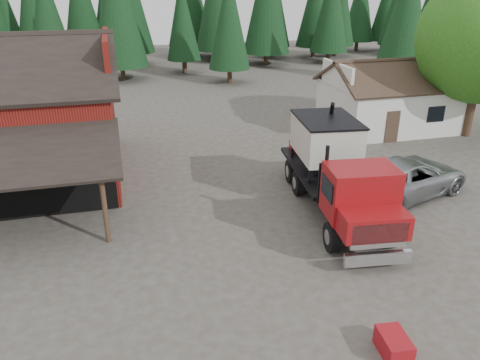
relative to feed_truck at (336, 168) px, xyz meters
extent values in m
plane|color=#433D34|center=(-4.01, -2.34, -2.03)|extent=(120.00, 120.00, 0.00)
cube|color=maroon|center=(-9.01, 7.66, 3.97)|extent=(0.25, 7.00, 2.00)
cylinder|color=#382619|center=(-9.61, -0.24, -0.63)|extent=(0.20, 0.20, 2.80)
cube|color=silver|center=(8.99, 10.66, -0.53)|extent=(8.00, 6.00, 3.00)
cube|color=#38281E|center=(8.99, 9.16, 1.72)|extent=(8.60, 3.42, 1.80)
cube|color=#38281E|center=(8.99, 12.16, 1.72)|extent=(8.60, 3.42, 1.80)
cube|color=silver|center=(4.99, 10.66, 1.72)|extent=(0.20, 4.20, 1.50)
cube|color=silver|center=(12.99, 10.66, 1.72)|extent=(0.20, 4.20, 1.50)
cube|color=#38281E|center=(7.49, 7.64, -1.03)|extent=(0.90, 0.06, 2.00)
cube|color=black|center=(10.49, 7.64, -0.43)|extent=(1.20, 0.06, 1.00)
cylinder|color=#382619|center=(12.99, 7.66, -0.43)|extent=(0.60, 0.60, 3.20)
sphere|color=#2C5E15|center=(11.79, 8.46, 2.97)|extent=(4.40, 4.40, 4.40)
cylinder|color=#382619|center=(1.99, 27.66, -1.23)|extent=(0.44, 0.44, 1.60)
cone|color=black|center=(1.99, 27.66, 3.87)|extent=(3.96, 3.96, 9.00)
cylinder|color=#382619|center=(17.99, 23.66, -1.23)|extent=(0.44, 0.44, 1.60)
cone|color=black|center=(17.99, 23.66, 4.87)|extent=(4.84, 4.84, 11.00)
cylinder|color=#382619|center=(-8.01, 31.66, -1.23)|extent=(0.44, 0.44, 1.60)
cone|color=black|center=(-8.01, 31.66, 5.37)|extent=(5.28, 5.28, 12.00)
cylinder|color=black|center=(-1.49, -3.03, -1.45)|extent=(0.50, 1.19, 1.16)
cylinder|color=black|center=(0.70, -3.29, -1.45)|extent=(0.50, 1.19, 1.16)
cylinder|color=black|center=(-0.88, 1.98, -1.45)|extent=(0.50, 1.19, 1.16)
cylinder|color=black|center=(1.31, 1.72, -1.45)|extent=(0.50, 1.19, 1.16)
cylinder|color=black|center=(-0.70, 3.44, -1.45)|extent=(0.50, 1.19, 1.16)
cylinder|color=black|center=(1.49, 3.18, -1.45)|extent=(0.50, 1.19, 1.16)
cube|color=black|center=(0.01, 0.18, -1.03)|extent=(2.24, 9.11, 0.42)
cube|color=silver|center=(-0.59, -4.78, -1.45)|extent=(2.42, 0.48, 0.47)
cube|color=silver|center=(-0.57, -4.67, -0.61)|extent=(2.00, 0.34, 0.95)
cube|color=maroon|center=(-0.50, -4.05, -0.45)|extent=(2.51, 1.64, 0.89)
cube|color=maroon|center=(-0.33, -2.69, 0.13)|extent=(2.72, 2.08, 1.94)
cube|color=black|center=(-0.44, -3.52, 0.44)|extent=(2.20, 0.35, 0.95)
cylinder|color=black|center=(-1.26, -1.62, 0.71)|extent=(0.16, 0.16, 1.89)
cube|color=black|center=(-0.21, -1.65, 0.07)|extent=(2.57, 0.44, 1.68)
cube|color=black|center=(0.19, 1.64, -0.75)|extent=(3.39, 6.37, 0.17)
cube|color=beige|center=(0.19, 1.64, 0.81)|extent=(2.82, 3.73, 1.68)
cone|color=beige|center=(0.19, 1.64, -0.24)|extent=(2.57, 2.57, 0.74)
cube|color=black|center=(0.19, 1.64, 1.67)|extent=(2.93, 3.85, 0.08)
cylinder|color=black|center=(0.99, 3.03, 0.71)|extent=(1.04, 2.23, 3.21)
cube|color=maroon|center=(-0.13, 4.22, -0.45)|extent=(0.73, 0.91, 0.47)
cylinder|color=silver|center=(0.95, -2.16, -1.13)|extent=(0.71, 1.11, 0.59)
imported|color=#9DA0A5|center=(3.99, 0.66, -1.13)|extent=(7.08, 4.85, 1.80)
cube|color=maroon|center=(-2.12, -8.34, -1.73)|extent=(0.82, 1.17, 0.60)
camera|label=1|loc=(-8.68, -16.82, 7.46)|focal=35.00mm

